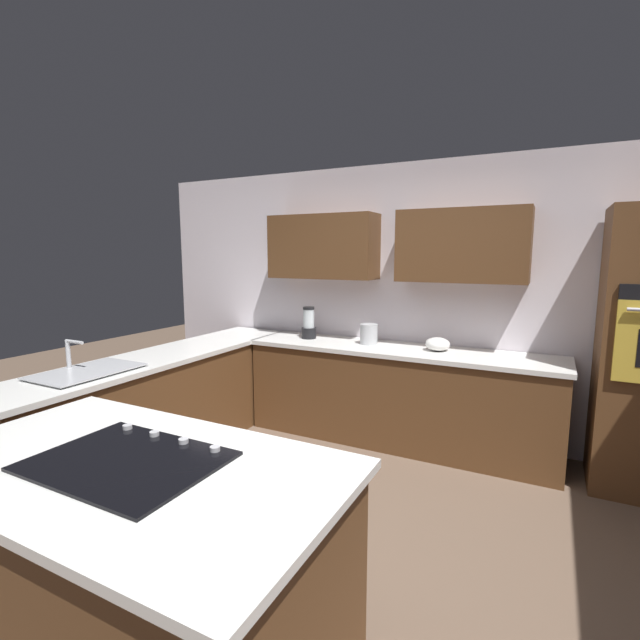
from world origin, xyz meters
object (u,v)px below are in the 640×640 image
sink_unit (86,371)px  mixing_bowl (438,344)px  cooktop (128,460)px  blender (309,325)px  kettle (369,334)px

sink_unit → mixing_bowl: (-2.08, -1.92, 0.04)m
cooktop → mixing_bowl: size_ratio=3.54×
sink_unit → blender: 2.08m
sink_unit → mixing_bowl: size_ratio=3.26×
cooktop → sink_unit: bearing=-30.4°
cooktop → kettle: bearing=-89.9°
cooktop → mixing_bowl: 2.84m
cooktop → kettle: 2.77m
cooktop → blender: 2.84m
cooktop → blender: blender is taller
blender → kettle: 0.65m
sink_unit → cooktop: bearing=149.6°
mixing_bowl → kettle: 0.65m
sink_unit → mixing_bowl: sink_unit is taller
cooktop → kettle: kettle is taller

